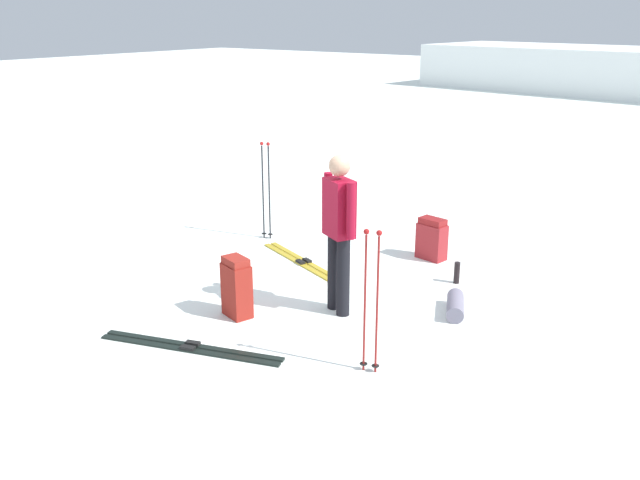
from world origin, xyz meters
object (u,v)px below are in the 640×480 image
backpack_bright (237,288)px  ski_poles_planted_far (266,186)px  ski_pair_far (190,348)px  ski_poles_planted_near (371,295)px  skier_standing (339,226)px  ski_pair_near (304,263)px  thermos_bottle (457,273)px  sleeping_mat_rolled (455,306)px  backpack_large_dark (432,239)px

backpack_bright → ski_poles_planted_far: (-1.45, 2.19, 0.44)m
ski_pair_far → ski_poles_planted_far: size_ratio=1.33×
ski_poles_planted_near → ski_poles_planted_far: 3.99m
skier_standing → ski_poles_planted_far: 2.69m
ski_pair_far → ski_pair_near: bearing=102.3°
ski_pair_far → ski_poles_planted_far: ski_poles_planted_far is taller
skier_standing → ski_poles_planted_near: (0.96, -0.90, -0.22)m
ski_pair_near → thermos_bottle: (1.86, 0.54, 0.12)m
ski_pair_near → ski_poles_planted_near: 2.92m
ski_pair_near → backpack_bright: 1.74m
sleeping_mat_rolled → thermos_bottle: bearing=114.6°
skier_standing → backpack_large_dark: bearing=89.1°
sleeping_mat_rolled → backpack_large_dark: bearing=126.0°
backpack_large_dark → ski_pair_far: bearing=-100.6°
thermos_bottle → backpack_bright: bearing=-123.5°
sleeping_mat_rolled → skier_standing: bearing=-146.6°
backpack_large_dark → ski_poles_planted_far: ski_poles_planted_far is taller
backpack_bright → thermos_bottle: (1.46, 2.21, -0.19)m
sleeping_mat_rolled → thermos_bottle: thermos_bottle is taller
ski_poles_planted_near → thermos_bottle: (-0.29, 2.39, -0.61)m
backpack_large_dark → backpack_bright: bearing=-106.5°
ski_pair_near → ski_pair_far: (0.54, -2.49, -0.00)m
skier_standing → ski_poles_planted_near: 1.33m
backpack_bright → sleeping_mat_rolled: backpack_bright is taller
ski_poles_planted_near → backpack_bright: bearing=174.3°
backpack_large_dark → ski_poles_planted_near: ski_poles_planted_near is taller
skier_standing → sleeping_mat_rolled: 1.52m
ski_poles_planted_near → sleeping_mat_rolled: size_ratio=2.42×
ski_pair_far → ski_poles_planted_far: bearing=117.9°
ski_pair_near → skier_standing: bearing=-38.4°
ski_pair_near → ski_pair_far: same height
ski_pair_near → backpack_large_dark: size_ratio=3.17×
skier_standing → ski_poles_planted_far: size_ratio=1.24×
sleeping_mat_rolled → ski_pair_near: bearing=173.4°
ski_poles_planted_far → backpack_bright: bearing=-56.5°
backpack_bright → sleeping_mat_rolled: (1.83, 1.41, -0.23)m
ski_pair_near → backpack_bright: (0.40, -1.67, 0.31)m
skier_standing → backpack_large_dark: 2.18m
backpack_bright → sleeping_mat_rolled: 2.32m
skier_standing → thermos_bottle: bearing=65.7°
ski_pair_far → backpack_large_dark: (0.68, 3.62, 0.25)m
skier_standing → ski_pair_far: skier_standing is taller
ski_pair_near → sleeping_mat_rolled: bearing=-6.6°
ski_pair_far → backpack_bright: (-0.15, 0.83, 0.31)m
ski_pair_near → ski_poles_planted_far: bearing=153.5°
skier_standing → sleeping_mat_rolled: (1.04, 0.68, -0.86)m
thermos_bottle → ski_pair_near: bearing=-163.7°
skier_standing → ski_pair_near: size_ratio=0.98×
backpack_bright → thermos_bottle: backpack_bright is taller
ski_poles_planted_near → sleeping_mat_rolled: 1.71m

